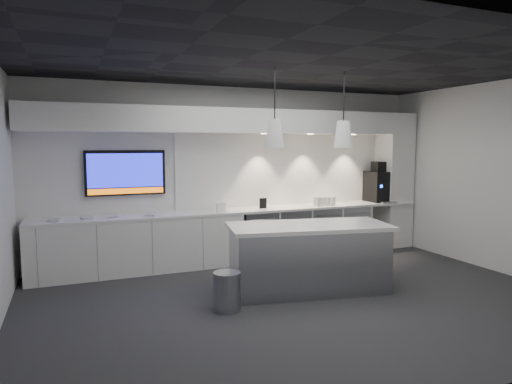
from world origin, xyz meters
name	(u,v)px	position (x,y,z in m)	size (l,w,h in m)	color
floor	(302,300)	(0.00, 0.00, 0.00)	(7.00, 7.00, 0.00)	#2F2F31
ceiling	(305,64)	(0.00, 0.00, 3.00)	(7.00, 7.00, 0.00)	black
wall_back	(236,173)	(0.00, 2.50, 1.50)	(7.00, 7.00, 0.00)	white
wall_front	(460,212)	(0.00, -2.50, 1.50)	(7.00, 7.00, 0.00)	white
wall_right	(503,177)	(3.50, 0.00, 1.50)	(7.00, 7.00, 0.00)	white
back_counter	(243,211)	(0.00, 2.17, 0.88)	(6.80, 0.65, 0.04)	white
left_base_cabinets	(140,245)	(-1.75, 2.17, 0.43)	(3.30, 0.63, 0.86)	white
fridge_unit_a	(256,236)	(0.25, 2.17, 0.42)	(0.60, 0.61, 0.85)	gray
fridge_unit_b	(289,233)	(0.88, 2.17, 0.42)	(0.60, 0.61, 0.85)	gray
fridge_unit_c	(319,230)	(1.51, 2.17, 0.42)	(0.60, 0.61, 0.85)	gray
fridge_unit_d	(348,228)	(2.14, 2.17, 0.42)	(0.60, 0.61, 0.85)	gray
backsplash	(297,169)	(1.20, 2.48, 1.55)	(4.60, 0.03, 1.30)	white
soffit	(242,121)	(0.00, 2.20, 2.40)	(6.90, 0.60, 0.40)	white
column	(394,180)	(3.20, 2.20, 1.30)	(0.55, 0.55, 2.60)	white
wall_tv	(126,173)	(-1.90, 2.45, 1.56)	(1.25, 0.07, 0.72)	black
island	(309,257)	(0.26, 0.32, 0.47)	(2.32, 1.32, 0.93)	gray
bin	(227,291)	(-1.02, 0.03, 0.24)	(0.34, 0.34, 0.47)	gray
coffee_machine	(379,185)	(2.85, 2.20, 1.22)	(0.44, 0.61, 0.78)	black
sign_black	(263,203)	(0.37, 2.17, 0.99)	(0.14, 0.02, 0.18)	black
sign_white	(221,207)	(-0.42, 2.09, 0.97)	(0.18, 0.02, 0.14)	white
cup_cluster	(324,201)	(1.56, 2.09, 0.98)	(0.40, 0.19, 0.16)	silver
tray_a	(54,220)	(-2.97, 2.10, 0.91)	(0.16, 0.16, 0.03)	#BBBBBB
tray_b	(87,218)	(-2.52, 2.14, 0.91)	(0.16, 0.16, 0.03)	#BBBBBB
tray_c	(113,217)	(-2.14, 2.13, 0.91)	(0.16, 0.16, 0.03)	#BBBBBB
tray_d	(150,215)	(-1.59, 2.08, 0.91)	(0.16, 0.16, 0.03)	#BBBBBB
pendant_left	(275,133)	(-0.26, 0.32, 2.15)	(0.26, 0.26, 1.07)	white
pendant_right	(343,134)	(0.78, 0.32, 2.15)	(0.26, 0.26, 1.07)	white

